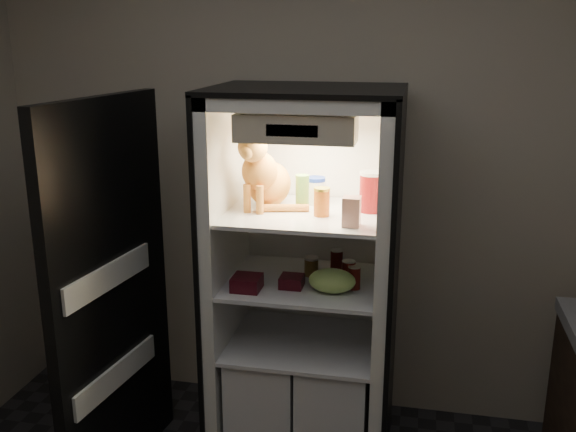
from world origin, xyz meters
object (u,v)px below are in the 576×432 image
(soda_can_b, at_px, (349,273))
(berry_box_right, at_px, (292,281))
(grape_bag, at_px, (332,281))
(berry_box_left, at_px, (247,283))
(pepper_jar, at_px, (371,192))
(soda_can_c, at_px, (354,277))
(refrigerator, at_px, (306,303))
(parmesan_shaker, at_px, (302,192))
(cream_carton, at_px, (351,212))
(condiment_jar, at_px, (311,266))
(soda_can_a, at_px, (337,261))
(mayo_tub, at_px, (316,190))
(salsa_jar, at_px, (322,202))
(tabby_cat, at_px, (264,176))

(soda_can_b, height_order, berry_box_right, soda_can_b)
(grape_bag, distance_m, berry_box_left, 0.40)
(pepper_jar, relative_size, soda_can_c, 1.74)
(refrigerator, xyz_separation_m, pepper_jar, (0.31, 0.01, 0.60))
(parmesan_shaker, xyz_separation_m, cream_carton, (0.26, -0.22, -0.02))
(refrigerator, distance_m, condiment_jar, 0.20)
(parmesan_shaker, xyz_separation_m, pepper_jar, (0.33, 0.04, 0.01))
(cream_carton, height_order, berry_box_right, cream_carton)
(grape_bag, bearing_deg, soda_can_a, 93.13)
(mayo_tub, bearing_deg, parmesan_shaker, -109.30)
(salsa_jar, bearing_deg, berry_box_left, -160.10)
(salsa_jar, relative_size, soda_can_b, 1.08)
(salsa_jar, height_order, condiment_jar, salsa_jar)
(soda_can_b, bearing_deg, berry_box_left, -161.35)
(salsa_jar, relative_size, berry_box_left, 1.00)
(refrigerator, relative_size, pepper_jar, 9.73)
(berry_box_left, bearing_deg, cream_carton, -1.84)
(cream_carton, bearing_deg, parmesan_shaker, 139.68)
(parmesan_shaker, bearing_deg, mayo_tub, 70.70)
(condiment_jar, relative_size, berry_box_right, 0.88)
(refrigerator, bearing_deg, grape_bag, -48.99)
(refrigerator, xyz_separation_m, cream_carton, (0.25, -0.25, 0.56))
(pepper_jar, bearing_deg, mayo_tub, 162.67)
(soda_can_b, relative_size, condiment_jar, 1.27)
(soda_can_b, distance_m, berry_box_left, 0.49)
(tabby_cat, distance_m, berry_box_right, 0.52)
(grape_bag, xyz_separation_m, berry_box_left, (-0.40, -0.06, -0.02))
(cream_carton, height_order, berry_box_left, cream_carton)
(parmesan_shaker, height_order, pepper_jar, pepper_jar)
(grape_bag, bearing_deg, tabby_cat, 156.33)
(refrigerator, height_order, salsa_jar, refrigerator)
(refrigerator, distance_m, mayo_tub, 0.58)
(soda_can_a, distance_m, condiment_jar, 0.14)
(berry_box_left, bearing_deg, tabby_cat, 79.89)
(parmesan_shaker, bearing_deg, salsa_jar, -38.32)
(berry_box_right, bearing_deg, berry_box_left, -159.19)
(refrigerator, relative_size, berry_box_left, 14.10)
(cream_carton, bearing_deg, condiment_jar, 130.31)
(parmesan_shaker, height_order, mayo_tub, parmesan_shaker)
(soda_can_c, distance_m, berry_box_right, 0.30)
(soda_can_a, distance_m, grape_bag, 0.27)
(salsa_jar, distance_m, soda_can_a, 0.41)
(soda_can_a, bearing_deg, soda_can_c, -61.46)
(parmesan_shaker, xyz_separation_m, mayo_tub, (0.04, 0.13, -0.02))
(grape_bag, bearing_deg, salsa_jar, 134.67)
(soda_can_b, xyz_separation_m, berry_box_right, (-0.26, -0.08, -0.03))
(salsa_jar, distance_m, berry_box_left, 0.52)
(parmesan_shaker, height_order, berry_box_right, parmesan_shaker)
(pepper_jar, bearing_deg, cream_carton, -103.94)
(soda_can_c, height_order, berry_box_left, soda_can_c)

